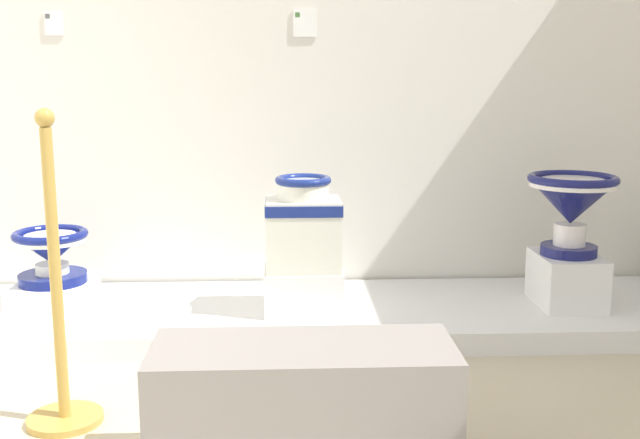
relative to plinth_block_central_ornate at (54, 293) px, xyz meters
name	(u,v)px	position (x,y,z in m)	size (l,w,h in m)	color
wall_back	(304,26)	(1.22, 0.41, 1.28)	(4.57, 0.06, 2.87)	silver
display_platform	(308,315)	(1.22, -0.08, -0.10)	(3.64, 0.88, 0.10)	white
plinth_block_central_ornate	(54,293)	(0.00, 0.00, 0.00)	(0.35, 0.38, 0.11)	white
antique_toilet_central_ornate	(51,251)	(0.00, 0.00, 0.21)	(0.35, 0.35, 0.26)	navy
plinth_block_tall_cobalt	(304,290)	(1.20, -0.16, 0.05)	(0.36, 0.29, 0.20)	white
antique_toilet_tall_cobalt	(303,223)	(1.20, -0.16, 0.36)	(0.35, 0.28, 0.43)	white
plinth_block_broad_patterned	(567,280)	(2.45, -0.13, 0.07)	(0.28, 0.36, 0.24)	white
antique_toilet_broad_patterned	(572,201)	(2.45, -0.13, 0.45)	(0.42, 0.42, 0.38)	navy
info_placard_first	(54,23)	(-0.03, 0.37, 1.28)	(0.09, 0.01, 0.12)	white
info_placard_second	(305,23)	(1.22, 0.37, 1.29)	(0.12, 0.01, 0.13)	white
stanchion_post_near_left	(59,333)	(0.34, -1.06, 0.17)	(0.26, 0.26, 1.08)	gold
museum_bench	(303,408)	(1.16, -1.42, 0.04)	(0.91, 0.36, 0.40)	gray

